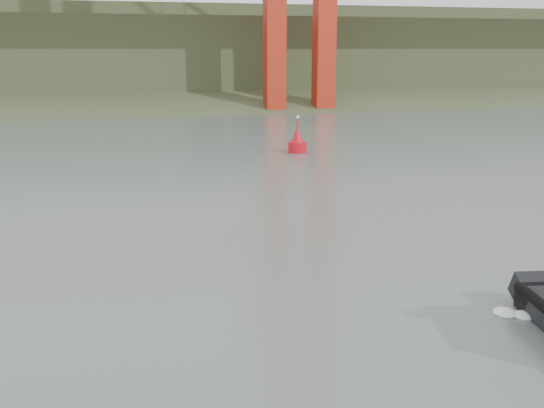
{
  "coord_description": "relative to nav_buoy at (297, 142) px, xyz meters",
  "views": [
    {
      "loc": [
        -5.85,
        -17.67,
        9.7
      ],
      "look_at": [
        1.1,
        9.8,
        2.4
      ],
      "focal_mm": 40.0,
      "sensor_mm": 36.0,
      "label": 1
    }
  ],
  "objects": [
    {
      "name": "ground",
      "position": [
        -10.65,
        -37.57,
        -0.98
      ],
      "size": [
        400.0,
        400.0,
        0.0
      ],
      "primitive_type": "plane",
      "color": "#4C5B54",
      "rests_on": "ground"
    },
    {
      "name": "headlands",
      "position": [
        -10.65,
        87.93,
        6.07
      ],
      "size": [
        500.0,
        105.36,
        27.12
      ],
      "color": "#364628",
      "rests_on": "ground"
    },
    {
      "name": "nav_buoy",
      "position": [
        0.0,
        0.0,
        0.0
      ],
      "size": [
        1.79,
        1.79,
        3.72
      ],
      "color": "red",
      "rests_on": "ground"
    }
  ]
}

